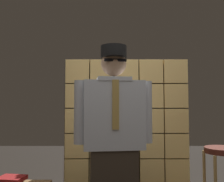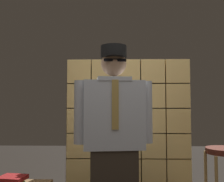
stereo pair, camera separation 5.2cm
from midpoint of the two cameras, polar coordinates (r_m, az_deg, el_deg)
The scene contains 4 objects.
glass_block_wall at distance 3.07m, azimuth 4.19°, elevation -9.42°, with size 1.51×0.10×1.80m.
standing_person at distance 2.23m, azimuth 1.08°, elevation -11.12°, with size 0.69×0.32×1.73m.
book_stack at distance 2.49m, azimuth -21.25°, elevation -18.59°, with size 0.27×0.22×0.10m.
coffee_mug at distance 2.58m, azimuth -20.95°, elevation -18.19°, with size 0.13×0.08×0.09m.
Camera 2 is at (-0.12, -1.80, 1.19)m, focal length 40.56 mm.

